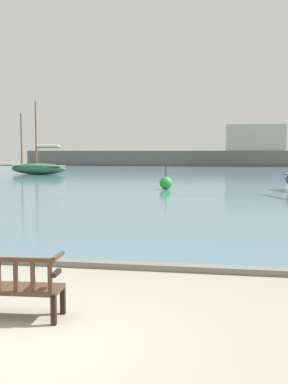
{
  "coord_description": "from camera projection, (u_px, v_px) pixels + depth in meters",
  "views": [
    {
      "loc": [
        2.45,
        -5.42,
        2.37
      ],
      "look_at": [
        -0.33,
        10.0,
        1.0
      ],
      "focal_mm": 45.0,
      "sensor_mm": 36.0,
      "label": 1
    }
  ],
  "objects": [
    {
      "name": "quay_edge_kerb",
      "position": [
        106.0,
        265.0,
        9.72
      ],
      "size": [
        40.0,
        0.3,
        0.12
      ],
      "primitive_type": "cube",
      "color": "slate",
      "rests_on": "ground"
    },
    {
      "name": "park_bench",
      "position": [
        4.0,
        286.0,
        6.75
      ],
      "size": [
        1.63,
        0.63,
        0.92
      ],
      "color": "black",
      "rests_on": "ground"
    },
    {
      "name": "ground_plane",
      "position": [
        27.0,
        342.0,
        5.95
      ],
      "size": [
        160.0,
        160.0,
        0.0
      ],
      "primitive_type": "plane",
      "color": "gray"
    },
    {
      "name": "far_breakwater",
      "position": [
        222.0,
        155.0,
        67.99
      ],
      "size": [
        55.13,
        2.4,
        5.93
      ],
      "color": "#66605B",
      "rests_on": "ground"
    },
    {
      "name": "harbor_water",
      "position": [
        206.0,
        173.0,
        49.08
      ],
      "size": [
        100.0,
        80.0,
        0.08
      ],
      "primitive_type": "cube",
      "color": "slate",
      "rests_on": "ground"
    },
    {
      "name": "sailboat_far_starboard",
      "position": [
        38.0,
        167.0,
        45.21
      ],
      "size": [
        7.13,
        2.57,
        6.84
      ],
      "color": "#2D6647",
      "rests_on": "harbor_water"
    },
    {
      "name": "channel_buoy",
      "position": [
        166.0,
        183.0,
        28.05
      ],
      "size": [
        0.73,
        0.73,
        1.43
      ],
      "color": "green",
      "rests_on": "harbor_water"
    }
  ]
}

